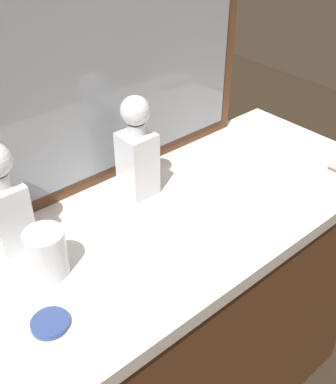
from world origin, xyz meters
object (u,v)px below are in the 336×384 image
(crystal_decanter_right, at_px, (137,156))
(porcelain_dish, at_px, (50,323))
(crystal_decanter_rear, at_px, (6,207))
(crystal_tumbler_center, at_px, (47,254))

(crystal_decanter_right, relative_size, porcelain_dish, 3.69)
(crystal_decanter_rear, relative_size, crystal_tumbler_center, 2.45)
(crystal_decanter_rear, relative_size, porcelain_dish, 3.52)
(porcelain_dish, bearing_deg, crystal_decanter_right, 30.76)
(crystal_decanter_rear, bearing_deg, crystal_decanter_right, -4.06)
(crystal_decanter_right, distance_m, crystal_decanter_rear, 0.35)
(crystal_decanter_right, distance_m, porcelain_dish, 0.48)
(crystal_tumbler_center, bearing_deg, crystal_decanter_right, 18.35)
(crystal_decanter_right, xyz_separation_m, porcelain_dish, (-0.41, -0.24, -0.11))
(crystal_decanter_rear, bearing_deg, porcelain_dish, -101.88)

